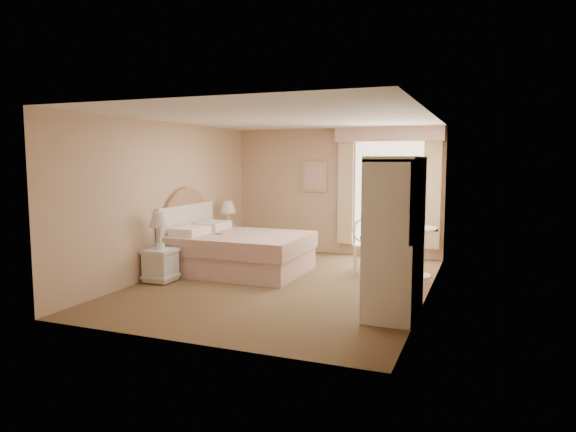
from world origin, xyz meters
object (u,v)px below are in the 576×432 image
at_px(armoire, 395,250).
at_px(nightstand_near, 160,256).
at_px(nightstand_far, 228,236).
at_px(bed, 235,250).
at_px(cafe_chair, 365,241).
at_px(round_table, 414,244).

bearing_deg(armoire, nightstand_near, 174.87).
bearing_deg(nightstand_near, nightstand_far, 90.00).
distance_m(nightstand_far, armoire, 4.47).
distance_m(bed, nightstand_near, 1.32).
relative_size(bed, cafe_chair, 2.43).
xyz_separation_m(nightstand_far, round_table, (3.59, -0.42, 0.13)).
relative_size(bed, round_table, 2.70).
distance_m(bed, armoire, 3.29).
relative_size(nightstand_near, nightstand_far, 1.00).
distance_m(nightstand_near, nightstand_far, 2.22).
bearing_deg(armoire, round_table, 91.69).
xyz_separation_m(nightstand_near, nightstand_far, (0.00, 2.22, 0.00)).
xyz_separation_m(round_table, armoire, (0.06, -2.13, 0.26)).
bearing_deg(nightstand_far, armoire, -34.90).
bearing_deg(nightstand_far, cafe_chair, -5.90).
height_order(round_table, cafe_chair, cafe_chair).
height_order(round_table, armoire, armoire).
relative_size(round_table, armoire, 0.42).
bearing_deg(cafe_chair, nightstand_near, -163.27).
distance_m(round_table, cafe_chair, 0.84).
bearing_deg(round_table, cafe_chair, 170.94).
distance_m(nightstand_near, cafe_chair, 3.38).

